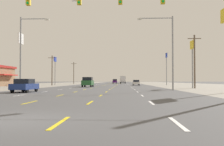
% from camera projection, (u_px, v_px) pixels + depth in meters
% --- Properties ---
extents(ground_plane, '(572.00, 572.00, 0.00)m').
position_uv_depth(ground_plane, '(110.00, 85.00, 74.68)').
color(ground_plane, '#4C4C4F').
extents(lot_apron_left, '(28.00, 440.00, 0.01)m').
position_uv_depth(lot_apron_left, '(21.00, 85.00, 75.70)').
color(lot_apron_left, gray).
rests_on(lot_apron_left, ground).
extents(lot_apron_right, '(28.00, 440.00, 0.01)m').
position_uv_depth(lot_apron_right, '(202.00, 85.00, 73.66)').
color(lot_apron_right, gray).
rests_on(lot_apron_right, ground).
extents(lane_markings, '(10.64, 227.60, 0.01)m').
position_uv_depth(lane_markings, '(114.00, 84.00, 113.13)').
color(lane_markings, white).
rests_on(lane_markings, ground).
extents(signal_span_wire, '(25.42, 0.53, 9.10)m').
position_uv_depth(signal_span_wire, '(74.00, 25.00, 20.40)').
color(signal_span_wire, brown).
rests_on(signal_span_wire, ground).
extents(sedan_far_left_nearest, '(1.80, 4.50, 1.46)m').
position_uv_depth(sedan_far_left_nearest, '(25.00, 85.00, 29.97)').
color(sedan_far_left_nearest, navy).
rests_on(sedan_far_left_nearest, ground).
extents(suv_inner_left_near, '(1.98, 4.90, 1.98)m').
position_uv_depth(suv_inner_left_near, '(88.00, 82.00, 55.30)').
color(suv_inner_left_near, '#235B2D').
rests_on(suv_inner_left_near, ground).
extents(sedan_far_right_mid, '(1.80, 4.50, 1.46)m').
position_uv_depth(sedan_far_right_mid, '(136.00, 83.00, 74.19)').
color(sedan_far_right_mid, white).
rests_on(sedan_far_right_mid, ground).
extents(box_truck_inner_right_midfar, '(2.40, 7.20, 3.23)m').
position_uv_depth(box_truck_inner_right_midfar, '(123.00, 79.00, 118.17)').
color(box_truck_inner_right_midfar, black).
rests_on(box_truck_inner_right_midfar, ground).
extents(suv_center_turn_far, '(1.98, 4.90, 1.98)m').
position_uv_depth(suv_center_turn_far, '(115.00, 81.00, 124.92)').
color(suv_center_turn_far, '#4C196B').
rests_on(suv_center_turn_far, ground).
extents(pole_sign_left_row_1, '(0.24, 2.39, 10.36)m').
position_uv_depth(pole_sign_left_row_1, '(21.00, 45.00, 52.40)').
color(pole_sign_left_row_1, gray).
rests_on(pole_sign_left_row_1, ground).
extents(pole_sign_left_row_2, '(0.24, 2.37, 8.25)m').
position_uv_depth(pole_sign_left_row_2, '(55.00, 64.00, 80.53)').
color(pole_sign_left_row_2, gray).
rests_on(pole_sign_left_row_2, ground).
extents(pole_sign_right_row_1, '(0.24, 2.40, 8.20)m').
position_uv_depth(pole_sign_right_row_1, '(192.00, 51.00, 47.16)').
color(pole_sign_right_row_1, gray).
rests_on(pole_sign_right_row_1, ground).
extents(pole_sign_right_row_2, '(0.24, 1.85, 9.20)m').
position_uv_depth(pole_sign_right_row_2, '(166.00, 62.00, 78.28)').
color(pole_sign_right_row_2, gray).
rests_on(pole_sign_right_row_2, ground).
extents(streetlight_left_row_0, '(3.95, 0.26, 9.83)m').
position_uv_depth(streetlight_left_row_0, '(23.00, 48.00, 36.74)').
color(streetlight_left_row_0, gray).
rests_on(streetlight_left_row_0, ground).
extents(streetlight_right_row_0, '(4.68, 0.26, 9.78)m').
position_uv_depth(streetlight_right_row_0, '(169.00, 47.00, 35.94)').
color(streetlight_right_row_0, gray).
rests_on(streetlight_right_row_0, ground).
extents(utility_pole_right_row_0, '(2.20, 0.26, 8.90)m').
position_uv_depth(utility_pole_right_row_0, '(195.00, 60.00, 45.54)').
color(utility_pole_right_row_0, brown).
rests_on(utility_pole_right_row_0, ground).
extents(utility_pole_left_row_1, '(2.20, 0.26, 8.01)m').
position_uv_depth(utility_pole_left_row_1, '(52.00, 70.00, 73.27)').
color(utility_pole_left_row_1, brown).
rests_on(utility_pole_left_row_1, ground).
extents(utility_pole_left_row_2, '(2.20, 0.26, 8.54)m').
position_uv_depth(utility_pole_left_row_2, '(74.00, 73.00, 107.09)').
color(utility_pole_left_row_2, brown).
rests_on(utility_pole_left_row_2, ground).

